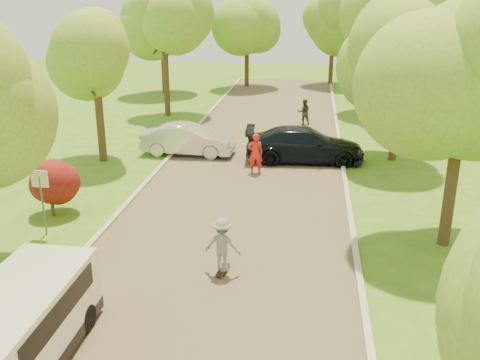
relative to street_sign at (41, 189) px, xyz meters
The scene contains 22 objects.
ground 7.22m from the street_sign, 34.59° to the right, with size 100.00×100.00×0.00m, color #386B19.
road 7.22m from the street_sign, 34.59° to the left, with size 8.00×60.00×0.01m, color #4C4438.
curb_left 4.62m from the street_sign, 66.37° to the left, with size 0.18×60.00×0.12m, color #B2AD9E.
curb_right 10.74m from the street_sign, 22.10° to the left, with size 0.18×60.00×0.12m, color #B2AD9E.
street_sign is the anchor object (origin of this frame).
red_shrub 1.65m from the street_sign, 108.43° to the left, with size 1.70×1.70×1.95m.
tree_l_midb 8.61m from the street_sign, 97.22° to the left, with size 4.30×4.20×6.62m.
tree_l_far 18.43m from the street_sign, 91.87° to the left, with size 4.92×4.80×7.79m.
tree_r_mida 13.46m from the street_sign, ahead, with size 5.13×5.00×7.95m.
tree_r_midb 16.27m from the street_sign, 38.90° to the left, with size 4.51×4.40×7.01m.
tree_r_far 24.25m from the street_sign, 56.91° to the left, with size 5.33×5.20×8.34m.
tree_bg_a 26.44m from the street_sign, 96.53° to the left, with size 5.12×5.00×7.72m.
tree_bg_b 31.57m from the street_sign, 63.40° to the left, with size 5.12×5.00×7.95m.
tree_bg_c 30.35m from the street_sign, 84.26° to the left, with size 4.92×4.80×7.33m.
tree_bg_d 33.74m from the street_sign, 72.61° to the left, with size 5.12×5.00×7.72m.
minivan 6.86m from the street_sign, 67.44° to the right, with size 1.90×4.71×1.75m.
silver_sedan 9.91m from the street_sign, 75.34° to the left, with size 1.56×4.46×1.47m, color silver.
dark_sedan 12.29m from the street_sign, 48.68° to the left, with size 2.21×5.45×1.58m, color black.
longboard 6.50m from the street_sign, 15.86° to the right, with size 0.31×0.82×0.09m.
skateboarder 6.37m from the street_sign, 15.86° to the right, with size 1.00×0.58×1.55m, color gray.
person_striped 9.36m from the street_sign, 49.74° to the left, with size 0.65×0.43×1.79m, color red.
person_olive 18.39m from the street_sign, 64.54° to the left, with size 0.74×0.58×1.53m, color #2B301C.
Camera 1 is at (2.57, -10.79, 7.38)m, focal length 40.00 mm.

